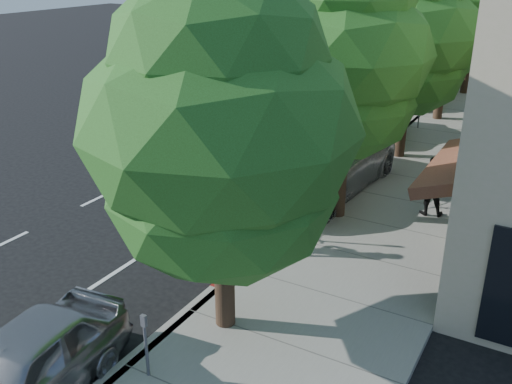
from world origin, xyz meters
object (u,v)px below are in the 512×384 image
Objects in this scene: street_tree_2 at (411,37)px; silver_suv at (315,165)px; dark_sedan at (379,121)px; dark_suv_far at (426,67)px; street_tree_0 at (221,132)px; near_car_a at (20,372)px; bicycle at (234,217)px; street_tree_5 at (493,7)px; cyclist at (234,215)px; pedestrian at (431,186)px; white_pickup at (418,85)px; street_tree_3 at (452,0)px; street_tree_4 at (476,1)px; street_tree_1 at (347,57)px.

silver_suv is (-1.40, -4.50, -3.52)m from street_tree_2.
dark_suv_far is at bearing 87.92° from dark_sedan.
street_tree_0 is 1.05× the size of silver_suv.
dark_sedan is at bearing -80.06° from dark_suv_far.
bicycle is at bearing 86.52° from near_car_a.
street_tree_5 is 1.38× the size of dark_suv_far.
silver_suv is 1.56× the size of near_car_a.
dark_sedan is (0.03, 11.32, -0.29)m from cyclist.
dark_suv_far is 20.13m from pedestrian.
pedestrian is at bearing -63.03° from cyclist.
cyclist is at bearing -93.38° from street_tree_5.
near_car_a is (0.11, -24.85, -0.15)m from white_pickup.
cyclist is at bearing -96.06° from street_tree_3.
street_tree_4 reaches higher than dark_sedan.
near_car_a is at bearing -116.60° from street_tree_0.
street_tree_2 is 1.20× the size of white_pickup.
dark_suv_far is (-2.82, 26.83, -3.32)m from street_tree_0.
dark_sedan is 17.76m from near_car_a.
dark_sedan is at bearing -89.17° from white_pickup.
pedestrian is at bearing 73.01° from street_tree_0.
bicycle is 0.41× the size of dark_suv_far.
bicycle is 10.59m from dark_sedan.
street_tree_3 is 1.30× the size of silver_suv.
street_tree_1 is at bearing -78.05° from dark_suv_far.
street_tree_1 is 3.75× the size of cyclist.
street_tree_0 is 8.29m from silver_suv.
street_tree_4 reaches higher than silver_suv.
street_tree_1 reaches higher than white_pickup.
pedestrian is at bearing -68.93° from dark_sedan.
bicycle is at bearing -100.46° from dark_sedan.
street_tree_4 is 1.12× the size of street_tree_5.
street_tree_5 is at bearing -25.29° from cyclist.
silver_suv is (-1.40, -10.50, -4.36)m from street_tree_3.
street_tree_5 reaches higher than cyclist.
dark_suv_far is (-1.42, 19.33, -0.09)m from silver_suv.
cyclist is at bearing -90.74° from white_pickup.
street_tree_3 is 15.23m from bicycle.
street_tree_5 is at bearing 90.00° from street_tree_2.
street_tree_5 is at bearing 90.00° from street_tree_3.
street_tree_0 is 0.81× the size of street_tree_3.
street_tree_1 is 12.02m from street_tree_3.
white_pickup is (-1.86, 9.35, -3.57)m from street_tree_2.
white_pickup is at bearing -88.34° from pedestrian.
street_tree_0 is at bearing 57.45° from near_car_a.
street_tree_2 is 3.61× the size of bicycle.
street_tree_4 reaches higher than pedestrian.
street_tree_2 reaches higher than silver_suv.
dark_suv_far is (-2.82, 8.83, -4.45)m from street_tree_3.
street_tree_0 is 5.21m from near_car_a.
street_tree_4 reaches higher than street_tree_2.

